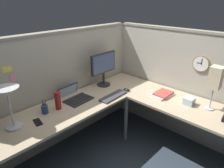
{
  "coord_description": "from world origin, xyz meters",
  "views": [
    {
      "loc": [
        -1.78,
        -1.4,
        1.96
      ],
      "look_at": [
        -0.02,
        0.26,
        0.92
      ],
      "focal_mm": 32.54,
      "sensor_mm": 36.0,
      "label": 1
    }
  ],
  "objects_px": {
    "laptop": "(74,96)",
    "book_stack": "(162,94)",
    "desk_lamp_dome": "(7,95)",
    "thermos_flask": "(58,101)",
    "pen_cup": "(45,109)",
    "wall_clock": "(201,64)",
    "keyboard": "(113,96)",
    "desk_lamp_paper": "(215,79)",
    "computer_mouse": "(127,90)",
    "cell_phone": "(38,122)",
    "monitor": "(103,67)",
    "tissue_box": "(189,101)"
  },
  "relations": [
    {
      "from": "desk_lamp_dome",
      "to": "book_stack",
      "type": "bearing_deg",
      "value": -23.4
    },
    {
      "from": "tissue_box",
      "to": "desk_lamp_paper",
      "type": "bearing_deg",
      "value": -74.82
    },
    {
      "from": "monitor",
      "to": "keyboard",
      "type": "height_order",
      "value": "monitor"
    },
    {
      "from": "laptop",
      "to": "book_stack",
      "type": "xyz_separation_m",
      "value": [
        0.87,
        -0.82,
        -0.0
      ]
    },
    {
      "from": "desk_lamp_dome",
      "to": "thermos_flask",
      "type": "bearing_deg",
      "value": -1.09
    },
    {
      "from": "computer_mouse",
      "to": "tissue_box",
      "type": "bearing_deg",
      "value": -74.31
    },
    {
      "from": "laptop",
      "to": "book_stack",
      "type": "height_order",
      "value": "laptop"
    },
    {
      "from": "laptop",
      "to": "keyboard",
      "type": "bearing_deg",
      "value": -42.96
    },
    {
      "from": "monitor",
      "to": "tissue_box",
      "type": "distance_m",
      "value": 1.26
    },
    {
      "from": "pen_cup",
      "to": "desk_lamp_paper",
      "type": "xyz_separation_m",
      "value": [
        1.4,
        -1.34,
        0.33
      ]
    },
    {
      "from": "monitor",
      "to": "wall_clock",
      "type": "bearing_deg",
      "value": -61.61
    },
    {
      "from": "monitor",
      "to": "pen_cup",
      "type": "height_order",
      "value": "monitor"
    },
    {
      "from": "monitor",
      "to": "desk_lamp_paper",
      "type": "relative_size",
      "value": 0.94
    },
    {
      "from": "pen_cup",
      "to": "wall_clock",
      "type": "relative_size",
      "value": 0.82
    },
    {
      "from": "monitor",
      "to": "pen_cup",
      "type": "bearing_deg",
      "value": -175.26
    },
    {
      "from": "laptop",
      "to": "wall_clock",
      "type": "height_order",
      "value": "wall_clock"
    },
    {
      "from": "computer_mouse",
      "to": "desk_lamp_dome",
      "type": "bearing_deg",
      "value": 169.09
    },
    {
      "from": "pen_cup",
      "to": "wall_clock",
      "type": "xyz_separation_m",
      "value": [
        1.66,
        -1.07,
        0.39
      ]
    },
    {
      "from": "wall_clock",
      "to": "pen_cup",
      "type": "bearing_deg",
      "value": 147.13
    },
    {
      "from": "pen_cup",
      "to": "monitor",
      "type": "bearing_deg",
      "value": 4.74
    },
    {
      "from": "keyboard",
      "to": "wall_clock",
      "type": "xyz_separation_m",
      "value": [
        0.82,
        -0.78,
        0.43
      ]
    },
    {
      "from": "cell_phone",
      "to": "tissue_box",
      "type": "bearing_deg",
      "value": -22.87
    },
    {
      "from": "computer_mouse",
      "to": "cell_phone",
      "type": "bearing_deg",
      "value": 171.68
    },
    {
      "from": "keyboard",
      "to": "thermos_flask",
      "type": "distance_m",
      "value": 0.73
    },
    {
      "from": "thermos_flask",
      "to": "laptop",
      "type": "bearing_deg",
      "value": 18.02
    },
    {
      "from": "desk_lamp_paper",
      "to": "pen_cup",
      "type": "bearing_deg",
      "value": 136.23
    },
    {
      "from": "keyboard",
      "to": "thermos_flask",
      "type": "height_order",
      "value": "thermos_flask"
    },
    {
      "from": "laptop",
      "to": "book_stack",
      "type": "distance_m",
      "value": 1.2
    },
    {
      "from": "cell_phone",
      "to": "desk_lamp_dome",
      "type": "bearing_deg",
      "value": 165.14
    },
    {
      "from": "keyboard",
      "to": "desk_lamp_dome",
      "type": "relative_size",
      "value": 0.97
    },
    {
      "from": "laptop",
      "to": "pen_cup",
      "type": "bearing_deg",
      "value": -171.62
    },
    {
      "from": "desk_lamp_dome",
      "to": "keyboard",
      "type": "bearing_deg",
      "value": -12.88
    },
    {
      "from": "laptop",
      "to": "cell_phone",
      "type": "distance_m",
      "value": 0.64
    },
    {
      "from": "wall_clock",
      "to": "desk_lamp_paper",
      "type": "bearing_deg",
      "value": -133.29
    },
    {
      "from": "desk_lamp_paper",
      "to": "tissue_box",
      "type": "relative_size",
      "value": 4.42
    },
    {
      "from": "desk_lamp_dome",
      "to": "thermos_flask",
      "type": "distance_m",
      "value": 0.58
    },
    {
      "from": "monitor",
      "to": "desk_lamp_paper",
      "type": "distance_m",
      "value": 1.48
    },
    {
      "from": "keyboard",
      "to": "pen_cup",
      "type": "height_order",
      "value": "pen_cup"
    },
    {
      "from": "desk_lamp_dome",
      "to": "cell_phone",
      "type": "distance_m",
      "value": 0.42
    },
    {
      "from": "pen_cup",
      "to": "book_stack",
      "type": "distance_m",
      "value": 1.52
    },
    {
      "from": "tissue_box",
      "to": "laptop",
      "type": "bearing_deg",
      "value": 126.89
    },
    {
      "from": "laptop",
      "to": "tissue_box",
      "type": "height_order",
      "value": "laptop"
    },
    {
      "from": "desk_lamp_dome",
      "to": "tissue_box",
      "type": "relative_size",
      "value": 3.71
    },
    {
      "from": "cell_phone",
      "to": "tissue_box",
      "type": "height_order",
      "value": "tissue_box"
    },
    {
      "from": "book_stack",
      "to": "desk_lamp_paper",
      "type": "bearing_deg",
      "value": -83.06
    },
    {
      "from": "monitor",
      "to": "desk_lamp_dome",
      "type": "xyz_separation_m",
      "value": [
        -1.39,
        -0.1,
        0.07
      ]
    },
    {
      "from": "pen_cup",
      "to": "tissue_box",
      "type": "relative_size",
      "value": 1.5
    },
    {
      "from": "laptop",
      "to": "cell_phone",
      "type": "bearing_deg",
      "value": -163.24
    },
    {
      "from": "book_stack",
      "to": "laptop",
      "type": "bearing_deg",
      "value": 137.02
    },
    {
      "from": "cell_phone",
      "to": "book_stack",
      "type": "height_order",
      "value": "book_stack"
    }
  ]
}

